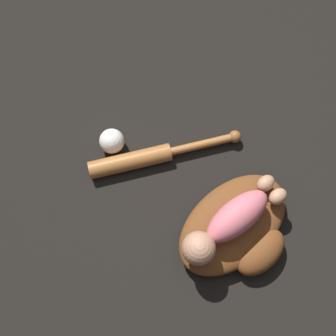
{
  "coord_description": "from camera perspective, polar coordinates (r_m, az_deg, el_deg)",
  "views": [
    {
      "loc": [
        0.31,
        0.16,
        1.39
      ],
      "look_at": [
        0.03,
        -0.24,
        0.07
      ],
      "focal_mm": 50.0,
      "sensor_mm": 36.0,
      "label": 1
    }
  ],
  "objects": [
    {
      "name": "ground_plane",
      "position": [
        1.43,
        6.73,
        -7.84
      ],
      "size": [
        6.0,
        6.0,
        0.0
      ],
      "primitive_type": "plane",
      "color": "black"
    },
    {
      "name": "baseball_glove",
      "position": [
        1.4,
        8.5,
        -7.34
      ],
      "size": [
        0.41,
        0.31,
        0.08
      ],
      "color": "brown",
      "rests_on": "ground"
    },
    {
      "name": "baby_figure",
      "position": [
        1.31,
        7.46,
        -6.75
      ],
      "size": [
        0.36,
        0.12,
        0.09
      ],
      "color": "#D16670",
      "rests_on": "baseball_glove"
    },
    {
      "name": "baseball_bat",
      "position": [
        1.47,
        -2.59,
        1.31
      ],
      "size": [
        0.47,
        0.21,
        0.06
      ],
      "color": "#9E602D",
      "rests_on": "ground"
    },
    {
      "name": "baseball",
      "position": [
        1.48,
        -6.86,
        3.27
      ],
      "size": [
        0.08,
        0.08,
        0.08
      ],
      "color": "white",
      "rests_on": "ground"
    }
  ]
}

